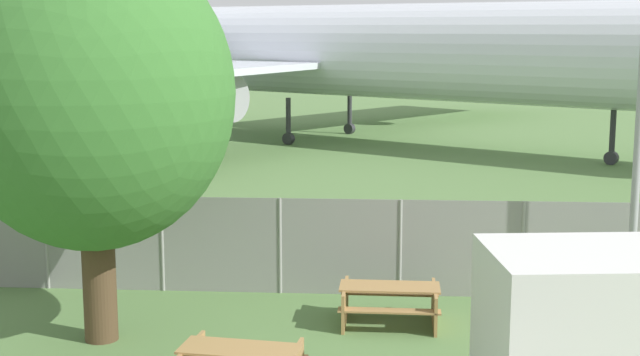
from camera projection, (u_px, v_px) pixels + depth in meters
name	position (u px, v px, depth m)	size (l,w,h in m)	color
perimeter_fence	(400.00, 248.00, 18.75)	(56.07, 0.07, 2.07)	gray
airplane	(345.00, 52.00, 43.81)	(44.37, 36.78, 13.40)	silver
portable_cabin	(623.00, 345.00, 12.21)	(3.97, 2.62, 2.65)	silver
picnic_bench_open_grass	(390.00, 300.00, 17.01)	(1.93, 1.43, 0.76)	#A37A47
tree_left_of_cabin	(91.00, 95.00, 15.49)	(5.01, 5.01, 7.24)	#4C3823
light_mast	(640.00, 109.00, 17.11)	(0.44, 0.44, 6.51)	#99999E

